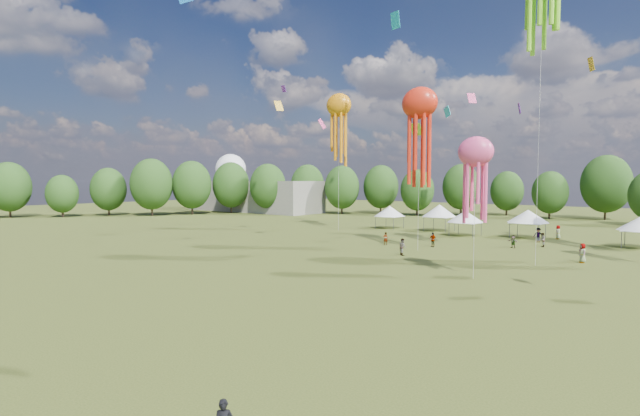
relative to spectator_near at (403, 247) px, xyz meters
The scene contains 8 objects.
ground 32.63m from the spectator_near, 80.76° to the right, with size 300.00×300.00×0.00m, color #384416.
spectator_near is the anchor object (origin of this frame).
spectators_far 17.50m from the spectator_near, 61.68° to the left, with size 22.39×21.05×1.93m.
festival_tents 23.56m from the spectator_near, 88.65° to the left, with size 40.11×8.85×4.30m.
show_kites 22.75m from the spectator_near, 38.59° to the left, with size 51.57×24.98×30.40m.
treeline 30.87m from the spectator_near, 87.41° to the left, with size 201.57×95.24×13.43m.
hangar 77.79m from the spectator_near, 149.20° to the left, with size 40.00×12.00×8.00m, color gray.
radome 95.03m from the spectator_near, 151.04° to the left, with size 9.00×9.00×16.00m.
Camera 1 is at (18.92, -11.75, 8.02)m, focal length 25.86 mm.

